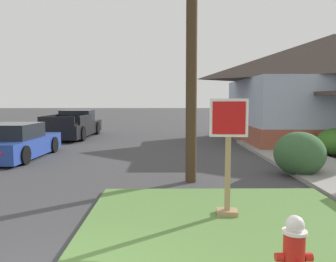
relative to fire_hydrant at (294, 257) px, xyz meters
name	(u,v)px	position (x,y,z in m)	size (l,w,h in m)	color
grass_corner_patch	(233,238)	(-0.31, 1.51, -0.43)	(4.71, 5.29, 0.08)	#567F3D
fire_hydrant	(294,257)	(0.00, 0.00, 0.00)	(0.38, 0.34, 0.83)	black
stop_sign	(228,161)	(-0.24, 2.42, 0.55)	(0.65, 0.31, 2.02)	#A3845B
manhole_cover	(129,220)	(-1.95, 2.35, -0.46)	(0.70, 0.70, 0.02)	black
parked_sedan_blue	(16,143)	(-6.67, 8.67, 0.07)	(2.05, 4.17, 1.25)	#233D93
pickup_truck_black	(74,126)	(-6.38, 15.38, 0.15)	(2.16, 5.60, 1.48)	black
corner_house	(332,87)	(6.97, 13.46, 2.25)	(9.56, 8.85, 5.29)	brown
shrub_near_porch	(336,142)	(5.06, 9.10, 0.04)	(1.42, 1.42, 1.02)	#397024
shrub_by_curb	(299,154)	(2.35, 5.79, 0.14)	(1.37, 1.37, 1.21)	#355B34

